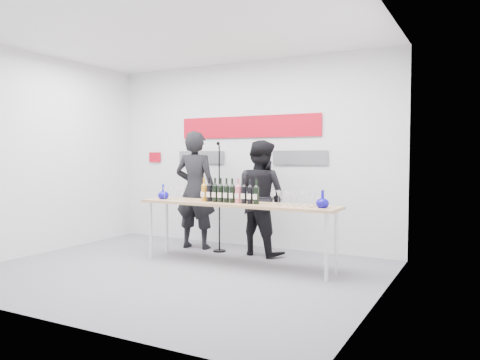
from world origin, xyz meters
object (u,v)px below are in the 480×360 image
object	(u,v)px
tasting_table	(237,207)
mic_stand	(219,218)
presenter_right	(260,198)
presenter_left	(195,190)

from	to	relation	value
tasting_table	mic_stand	size ratio (longest dim) A/B	1.68
tasting_table	presenter_right	xyz separation A→B (m)	(-0.02, 0.78, 0.07)
tasting_table	presenter_left	xyz separation A→B (m)	(-1.14, 0.73, 0.15)
mic_stand	presenter_right	bearing A→B (deg)	2.89
tasting_table	presenter_left	size ratio (longest dim) A/B	1.52
tasting_table	presenter_left	world-z (taller)	presenter_left
tasting_table	mic_stand	distance (m)	0.98
presenter_left	mic_stand	size ratio (longest dim) A/B	1.10
tasting_table	presenter_left	bearing A→B (deg)	148.28
presenter_left	mic_stand	world-z (taller)	presenter_left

